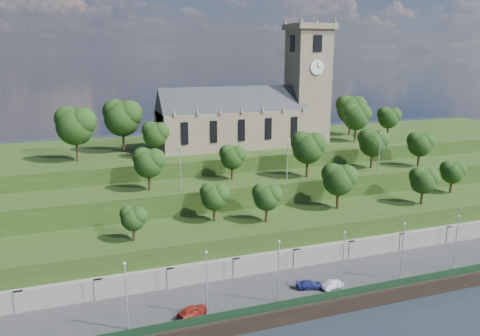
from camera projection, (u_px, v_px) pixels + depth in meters
name	position (u px, v px, depth m)	size (l,w,h in m)	color
ground	(363.00, 308.00, 65.94)	(320.00, 320.00, 0.00)	black
promenade	(341.00, 283.00, 71.20)	(160.00, 12.00, 2.00)	#2D2D30
quay_wall	(363.00, 302.00, 65.63)	(160.00, 0.50, 2.20)	black
fence	(361.00, 290.00, 65.87)	(160.00, 0.10, 1.20)	#16311B
retaining_wall	(322.00, 258.00, 76.31)	(160.00, 2.10, 5.00)	slate
embankment_lower	(305.00, 236.00, 81.47)	(160.00, 12.00, 8.00)	#213913
embankment_upper	(280.00, 206.00, 91.07)	(160.00, 10.00, 12.00)	#213913
hilltop	(243.00, 173.00, 109.94)	(160.00, 32.00, 15.00)	#213913
church	(253.00, 111.00, 102.91)	(38.60, 12.35, 27.60)	#6B5F4B
trees_lower	(332.00, 185.00, 81.18)	(66.76, 8.50, 8.25)	#302112
trees_upper	(309.00, 148.00, 89.23)	(61.00, 8.14, 8.77)	#302112
trees_hilltop	(229.00, 117.00, 100.55)	(78.09, 15.72, 10.87)	#302112
lamp_posts_promenade	(344.00, 257.00, 65.88)	(60.36, 0.36, 8.96)	#B2B2B7
lamp_posts_upper	(287.00, 156.00, 85.78)	(40.36, 0.36, 7.92)	#B2B2B7
car_left	(193.00, 311.00, 60.24)	(1.72, 4.27, 1.46)	maroon
car_middle	(332.00, 284.00, 67.43)	(1.23, 3.53, 1.16)	silver
car_right	(310.00, 285.00, 67.35)	(1.61, 3.97, 1.15)	navy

